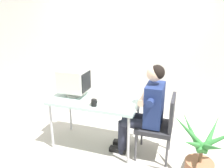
{
  "coord_description": "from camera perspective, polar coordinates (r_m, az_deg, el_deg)",
  "views": [
    {
      "loc": [
        1.2,
        -2.8,
        1.98
      ],
      "look_at": [
        0.25,
        0.0,
        0.99
      ],
      "focal_mm": 37.1,
      "sensor_mm": 36.0,
      "label": 1
    }
  ],
  "objects": [
    {
      "name": "desk",
      "position": [
        3.31,
        -4.17,
        -4.56
      ],
      "size": [
        1.26,
        0.68,
        0.74
      ],
      "color": "#B7B7BC",
      "rests_on": "ground_plane"
    },
    {
      "name": "keyboard",
      "position": [
        3.28,
        -4.28,
        -3.46
      ],
      "size": [
        0.18,
        0.48,
        0.03
      ],
      "color": "silver",
      "rests_on": "desk"
    },
    {
      "name": "potted_plant",
      "position": [
        2.95,
        20.86,
        -16.87
      ],
      "size": [
        0.79,
        0.82,
        0.87
      ],
      "color": "#9E6647",
      "rests_on": "ground_plane"
    },
    {
      "name": "ground_plane",
      "position": [
        3.63,
        -3.91,
        -14.55
      ],
      "size": [
        12.0,
        12.0,
        0.0
      ],
      "primitive_type": "plane",
      "color": "#B2ADA3"
    },
    {
      "name": "wall_back",
      "position": [
        4.32,
        6.69,
        12.06
      ],
      "size": [
        8.0,
        0.1,
        3.0
      ],
      "primitive_type": "cube",
      "color": "silver",
      "rests_on": "ground_plane"
    },
    {
      "name": "office_chair",
      "position": [
        3.18,
        11.74,
        -9.47
      ],
      "size": [
        0.47,
        0.47,
        0.9
      ],
      "color": "#4C4C51",
      "rests_on": "ground_plane"
    },
    {
      "name": "crt_monitor",
      "position": [
        3.39,
        -9.36,
        0.8
      ],
      "size": [
        0.4,
        0.33,
        0.39
      ],
      "color": "silver",
      "rests_on": "desk"
    },
    {
      "name": "person_seated",
      "position": [
        3.12,
        8.48,
        -5.71
      ],
      "size": [
        0.7,
        0.59,
        1.3
      ],
      "color": "navy",
      "rests_on": "ground_plane"
    },
    {
      "name": "desk_mug",
      "position": [
        3.05,
        -4.43,
        -4.58
      ],
      "size": [
        0.08,
        0.09,
        0.09
      ],
      "color": "black",
      "rests_on": "desk"
    }
  ]
}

